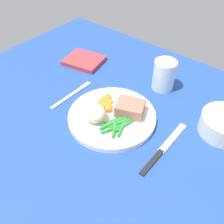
# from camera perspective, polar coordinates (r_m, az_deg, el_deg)

# --- Properties ---
(dining_table) EXTENTS (1.20, 0.90, 0.02)m
(dining_table) POSITION_cam_1_polar(r_m,az_deg,el_deg) (0.70, 1.58, -4.35)
(dining_table) COLOR #234793
(dining_table) RESTS_ON ground
(dinner_plate) EXTENTS (0.25, 0.25, 0.02)m
(dinner_plate) POSITION_cam_1_polar(r_m,az_deg,el_deg) (0.71, -0.00, -1.05)
(dinner_plate) COLOR white
(dinner_plate) RESTS_ON dining_table
(meat_portion) EXTENTS (0.09, 0.09, 0.03)m
(meat_portion) POSITION_cam_1_polar(r_m,az_deg,el_deg) (0.70, 4.11, 0.91)
(meat_portion) COLOR #A86B56
(meat_portion) RESTS_ON dinner_plate
(mashed_potatoes) EXTENTS (0.06, 0.06, 0.05)m
(mashed_potatoes) POSITION_cam_1_polar(r_m,az_deg,el_deg) (0.68, -3.84, -0.29)
(mashed_potatoes) COLOR beige
(mashed_potatoes) RESTS_ON dinner_plate
(carrot_slices) EXTENTS (0.06, 0.06, 0.01)m
(carrot_slices) POSITION_cam_1_polar(r_m,az_deg,el_deg) (0.73, -1.35, 1.96)
(carrot_slices) COLOR orange
(carrot_slices) RESTS_ON dinner_plate
(green_beans) EXTENTS (0.07, 0.10, 0.01)m
(green_beans) POSITION_cam_1_polar(r_m,az_deg,el_deg) (0.68, 1.44, -2.71)
(green_beans) COLOR #2D8C38
(green_beans) RESTS_ON dinner_plate
(fork) EXTENTS (0.01, 0.17, 0.00)m
(fork) POSITION_cam_1_polar(r_m,az_deg,el_deg) (0.80, -9.21, 3.79)
(fork) COLOR silver
(fork) RESTS_ON dining_table
(knife) EXTENTS (0.02, 0.21, 0.01)m
(knife) POSITION_cam_1_polar(r_m,az_deg,el_deg) (0.66, 11.47, -8.16)
(knife) COLOR black
(knife) RESTS_ON dining_table
(water_glass) EXTENTS (0.07, 0.07, 0.10)m
(water_glass) POSITION_cam_1_polar(r_m,az_deg,el_deg) (0.82, 11.57, 7.81)
(water_glass) COLOR silver
(water_glass) RESTS_ON dining_table
(salad_bowl) EXTENTS (0.13, 0.13, 0.05)m
(salad_bowl) POSITION_cam_1_polar(r_m,az_deg,el_deg) (0.72, 23.98, -2.40)
(salad_bowl) COLOR silver
(salad_bowl) RESTS_ON dining_table
(napkin) EXTENTS (0.15, 0.13, 0.02)m
(napkin) POSITION_cam_1_polar(r_m,az_deg,el_deg) (0.95, -6.31, 11.45)
(napkin) COLOR #B2383D
(napkin) RESTS_ON dining_table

